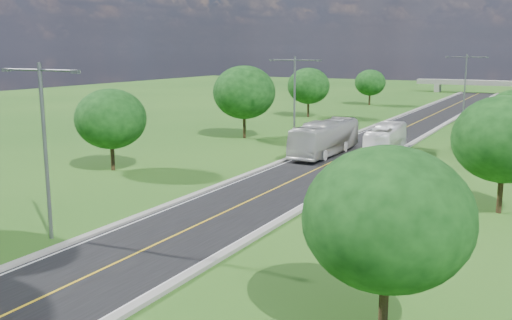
% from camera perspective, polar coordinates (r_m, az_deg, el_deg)
% --- Properties ---
extents(ground, '(260.00, 260.00, 0.00)m').
position_cam_1_polar(ground, '(73.25, 13.06, 2.34)').
color(ground, '#1F4F16').
rests_on(ground, ground).
extents(road, '(8.00, 150.00, 0.06)m').
position_cam_1_polar(road, '(78.99, 14.25, 2.92)').
color(road, black).
rests_on(road, ground).
extents(curb_left, '(0.50, 150.00, 0.22)m').
position_cam_1_polar(curb_left, '(80.12, 11.31, 3.22)').
color(curb_left, gray).
rests_on(curb_left, ground).
extents(curb_right, '(0.50, 150.00, 0.22)m').
position_cam_1_polar(curb_right, '(78.04, 17.27, 2.73)').
color(curb_right, gray).
rests_on(curb_right, ground).
extents(speed_limit_sign, '(0.55, 0.09, 2.40)m').
position_cam_1_polar(speed_limit_sign, '(50.69, 11.98, 0.44)').
color(speed_limit_sign, slate).
rests_on(speed_limit_sign, ground).
extents(overpass, '(30.00, 3.00, 3.20)m').
position_cam_1_polar(overpass, '(151.30, 21.48, 7.14)').
color(overpass, gray).
rests_on(overpass, ground).
extents(streetlight_near_left, '(5.90, 0.25, 10.00)m').
position_cam_1_polar(streetlight_near_left, '(33.81, -20.41, 2.23)').
color(streetlight_near_left, slate).
rests_on(streetlight_near_left, ground).
extents(streetlight_mid_left, '(5.90, 0.25, 10.00)m').
position_cam_1_polar(streetlight_mid_left, '(60.60, 3.87, 6.50)').
color(streetlight_mid_left, slate).
rests_on(streetlight_mid_left, ground).
extents(streetlight_far_right, '(5.90, 0.25, 10.00)m').
position_cam_1_polar(streetlight_far_right, '(88.96, 20.18, 7.30)').
color(streetlight_far_right, slate).
rests_on(streetlight_far_right, ground).
extents(tree_lb, '(6.30, 6.30, 7.33)m').
position_cam_1_polar(tree_lb, '(52.15, -14.32, 4.01)').
color(tree_lb, black).
rests_on(tree_lb, ground).
extents(tree_lc, '(7.56, 7.56, 8.79)m').
position_cam_1_polar(tree_lc, '(69.19, -1.19, 6.78)').
color(tree_lc, black).
rests_on(tree_lc, ground).
extents(tree_ld, '(6.72, 6.72, 7.82)m').
position_cam_1_polar(tree_ld, '(91.56, 5.28, 7.39)').
color(tree_ld, black).
rests_on(tree_ld, ground).
extents(tree_le, '(5.88, 5.88, 6.84)m').
position_cam_1_polar(tree_le, '(113.20, 11.34, 7.60)').
color(tree_le, black).
rests_on(tree_le, ground).
extents(tree_ra, '(6.30, 6.30, 7.33)m').
position_cam_1_polar(tree_ra, '(21.42, 13.01, -5.72)').
color(tree_ra, black).
rests_on(tree_ra, ground).
extents(tree_rb, '(6.72, 6.72, 7.82)m').
position_cam_1_polar(tree_rb, '(40.38, 23.61, 1.91)').
color(tree_rb, black).
rests_on(tree_rb, ground).
extents(bus_outbound, '(3.49, 10.89, 2.98)m').
position_cam_1_polar(bus_outbound, '(60.52, 12.87, 2.05)').
color(bus_outbound, white).
rests_on(bus_outbound, road).
extents(bus_inbound, '(2.96, 12.38, 3.44)m').
position_cam_1_polar(bus_inbound, '(58.82, 6.93, 2.22)').
color(bus_inbound, beige).
rests_on(bus_inbound, road).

